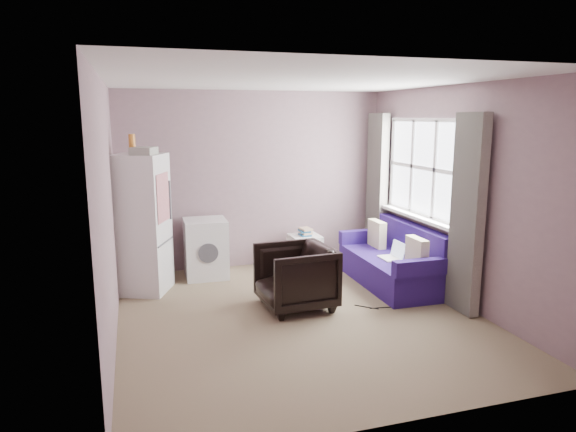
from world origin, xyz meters
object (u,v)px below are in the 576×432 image
washing_machine (206,247)px  sofa (395,263)px  side_table (305,248)px  fridge (141,223)px  armchair (295,274)px

washing_machine → sofa: 2.52m
washing_machine → side_table: 1.44m
fridge → washing_machine: fridge is taller
armchair → washing_machine: bearing=-155.1°
side_table → sofa: (0.87, -1.08, 0.01)m
fridge → sofa: fridge is taller
washing_machine → side_table: size_ratio=1.38×
armchair → fridge: (-1.63, 1.09, 0.47)m
fridge → washing_machine: 1.01m
armchair → side_table: size_ratio=1.39×
armchair → fridge: fridge is taller
fridge → washing_machine: (0.82, 0.36, -0.45)m
armchair → sofa: bearing=101.9°
armchair → side_table: 1.64m
side_table → sofa: bearing=-51.2°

